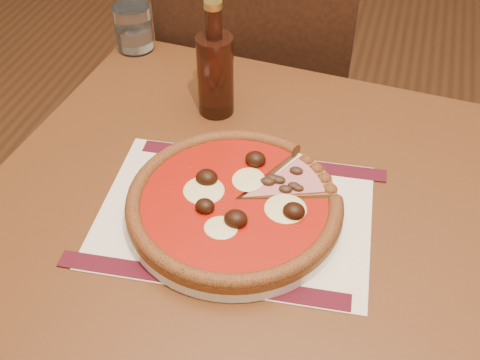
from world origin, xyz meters
name	(u,v)px	position (x,y,z in m)	size (l,w,h in m)	color
table	(237,245)	(-0.69, -1.07, 0.65)	(0.85, 0.85, 0.75)	brown
chair_far	(258,101)	(-0.81, -0.49, 0.52)	(0.47, 0.47, 0.90)	black
placemat	(235,215)	(-0.68, -1.10, 0.75)	(0.41, 0.29, 0.00)	silver
plate	(235,210)	(-0.68, -1.10, 0.76)	(0.33, 0.33, 0.02)	white
pizza	(234,201)	(-0.68, -1.10, 0.78)	(0.33, 0.33, 0.04)	brown
ham_slice	(294,181)	(-0.61, -1.03, 0.78)	(0.14, 0.13, 0.02)	brown
water_glass	(134,28)	(-1.02, -0.69, 0.80)	(0.08, 0.08, 0.09)	white
bottle	(215,71)	(-0.79, -0.85, 0.84)	(0.06, 0.06, 0.22)	#37170D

